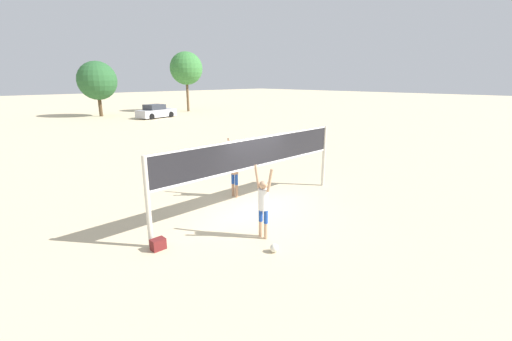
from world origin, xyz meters
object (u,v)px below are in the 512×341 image
at_px(gear_bag, 158,244).
at_px(tree_left_cluster, 97,81).
at_px(parked_car_near, 156,112).
at_px(volleyball, 274,248).
at_px(player_spiker, 263,201).
at_px(tree_right_cluster, 186,68).
at_px(player_blocker, 234,167).
at_px(volleyball_net, 256,159).

xyz_separation_m(gear_bag, tree_left_cluster, (11.33, 34.06, 3.89)).
height_order(gear_bag, parked_car_near, parked_car_near).
height_order(volleyball, gear_bag, gear_bag).
height_order(player_spiker, tree_right_cluster, tree_right_cluster).
height_order(player_blocker, tree_right_cluster, tree_right_cluster).
xyz_separation_m(volleyball, tree_right_cluster, (20.17, 34.54, 5.44)).
distance_m(player_spiker, tree_right_cluster, 39.37).
xyz_separation_m(player_blocker, parked_car_near, (11.02, 26.29, -0.49)).
height_order(player_spiker, parked_car_near, player_spiker).
xyz_separation_m(volleyball, tree_left_cluster, (9.27, 36.27, 3.93)).
bearing_deg(volleyball_net, volleyball, -125.22).
relative_size(parked_car_near, tree_left_cluster, 0.75).
bearing_deg(gear_bag, parked_car_near, 61.62).
relative_size(volleyball_net, parked_car_near, 1.68).
bearing_deg(volleyball, gear_bag, 133.03).
height_order(volleyball_net, player_blocker, volleyball_net).
relative_size(volleyball, parked_car_near, 0.05).
relative_size(volleyball, tree_right_cluster, 0.03).
distance_m(player_spiker, volleyball, 1.31).
height_order(tree_left_cluster, tree_right_cluster, tree_right_cluster).
height_order(player_spiker, tree_left_cluster, tree_left_cluster).
relative_size(player_spiker, player_blocker, 0.93).
relative_size(volleyball_net, tree_left_cluster, 1.26).
bearing_deg(player_blocker, volleyball_net, -12.27).
relative_size(player_blocker, gear_bag, 6.05).
bearing_deg(gear_bag, player_blocker, 22.76).
xyz_separation_m(tree_left_cluster, tree_right_cluster, (10.89, -1.73, 1.52)).
height_order(player_blocker, gear_bag, player_blocker).
bearing_deg(parked_car_near, tree_right_cluster, 19.83).
bearing_deg(parked_car_near, volleyball, -124.88).
xyz_separation_m(volleyball, gear_bag, (-2.06, 2.21, 0.03)).
xyz_separation_m(player_spiker, volleyball, (-0.39, -0.80, -0.96)).
height_order(volleyball_net, volleyball, volleyball_net).
bearing_deg(player_blocker, player_spiker, -27.96).
relative_size(gear_bag, parked_car_near, 0.08).
bearing_deg(volleyball, player_blocker, 62.35).
bearing_deg(volleyball_net, gear_bag, -176.07).
relative_size(player_blocker, volleyball, 9.61).
distance_m(volleyball_net, tree_left_cluster, 34.70).
distance_m(gear_bag, tree_right_cluster, 39.61).
relative_size(gear_bag, tree_left_cluster, 0.06).
distance_m(player_blocker, parked_car_near, 28.51).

